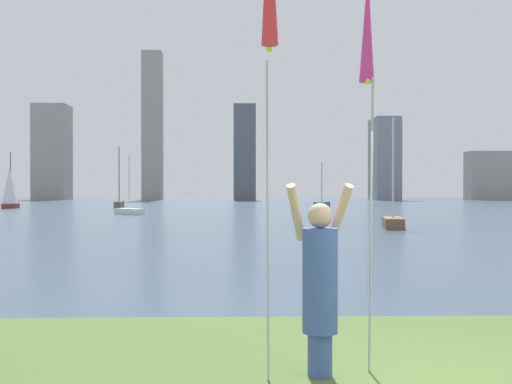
{
  "coord_description": "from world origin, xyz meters",
  "views": [
    {
      "loc": [
        -2.1,
        -5.36,
        1.92
      ],
      "look_at": [
        -1.62,
        15.45,
        1.78
      ],
      "focal_mm": 42.59,
      "sensor_mm": 36.0,
      "label": 1
    }
  ],
  "objects_px": {
    "sailboat_6": "(129,211)",
    "sailboat_7": "(119,203)",
    "kite_flag_right": "(367,36)",
    "sailboat_1": "(10,187)",
    "person": "(320,281)",
    "sailboat_3": "(322,205)",
    "sailboat_0": "(393,221)"
  },
  "relations": [
    {
      "from": "sailboat_1",
      "to": "sailboat_6",
      "type": "xyz_separation_m",
      "value": [
        13.6,
        -13.27,
        -1.69
      ]
    },
    {
      "from": "kite_flag_right",
      "to": "sailboat_6",
      "type": "distance_m",
      "value": 38.98
    },
    {
      "from": "kite_flag_right",
      "to": "sailboat_0",
      "type": "relative_size",
      "value": 0.8
    },
    {
      "from": "sailboat_0",
      "to": "sailboat_6",
      "type": "relative_size",
      "value": 1.23
    },
    {
      "from": "person",
      "to": "sailboat_7",
      "type": "height_order",
      "value": "sailboat_7"
    },
    {
      "from": "person",
      "to": "sailboat_7",
      "type": "distance_m",
      "value": 53.95
    },
    {
      "from": "person",
      "to": "sailboat_6",
      "type": "height_order",
      "value": "sailboat_6"
    },
    {
      "from": "sailboat_1",
      "to": "kite_flag_right",
      "type": "bearing_deg",
      "value": -65.62
    },
    {
      "from": "sailboat_0",
      "to": "sailboat_1",
      "type": "xyz_separation_m",
      "value": [
        -28.97,
        28.57,
        1.64
      ]
    },
    {
      "from": "person",
      "to": "sailboat_3",
      "type": "xyz_separation_m",
      "value": [
        6.66,
        50.19,
        -0.64
      ]
    },
    {
      "from": "person",
      "to": "sailboat_1",
      "type": "relative_size",
      "value": 0.37
    },
    {
      "from": "person",
      "to": "sailboat_7",
      "type": "relative_size",
      "value": 0.34
    },
    {
      "from": "sailboat_3",
      "to": "sailboat_7",
      "type": "height_order",
      "value": "sailboat_7"
    },
    {
      "from": "kite_flag_right",
      "to": "sailboat_3",
      "type": "bearing_deg",
      "value": 83.0
    },
    {
      "from": "sailboat_1",
      "to": "sailboat_7",
      "type": "xyz_separation_m",
      "value": [
        9.94,
        1.29,
        -1.54
      ]
    },
    {
      "from": "sailboat_0",
      "to": "sailboat_3",
      "type": "bearing_deg",
      "value": 89.48
    },
    {
      "from": "sailboat_6",
      "to": "sailboat_7",
      "type": "bearing_deg",
      "value": 104.14
    },
    {
      "from": "kite_flag_right",
      "to": "sailboat_6",
      "type": "bearing_deg",
      "value": 104.13
    },
    {
      "from": "sailboat_0",
      "to": "sailboat_6",
      "type": "height_order",
      "value": "sailboat_0"
    },
    {
      "from": "sailboat_6",
      "to": "sailboat_7",
      "type": "height_order",
      "value": "sailboat_7"
    },
    {
      "from": "sailboat_1",
      "to": "sailboat_7",
      "type": "distance_m",
      "value": 10.14
    },
    {
      "from": "sailboat_1",
      "to": "person",
      "type": "bearing_deg",
      "value": -66.21
    },
    {
      "from": "kite_flag_right",
      "to": "person",
      "type": "bearing_deg",
      "value": -156.74
    },
    {
      "from": "person",
      "to": "sailboat_6",
      "type": "bearing_deg",
      "value": 93.61
    },
    {
      "from": "sailboat_0",
      "to": "sailboat_6",
      "type": "xyz_separation_m",
      "value": [
        -15.37,
        15.3,
        -0.06
      ]
    },
    {
      "from": "person",
      "to": "sailboat_3",
      "type": "distance_m",
      "value": 50.64
    },
    {
      "from": "person",
      "to": "sailboat_7",
      "type": "bearing_deg",
      "value": 93.85
    },
    {
      "from": "kite_flag_right",
      "to": "sailboat_1",
      "type": "distance_m",
      "value": 55.95
    },
    {
      "from": "sailboat_0",
      "to": "sailboat_7",
      "type": "xyz_separation_m",
      "value": [
        -19.03,
        29.86,
        0.1
      ]
    },
    {
      "from": "sailboat_7",
      "to": "sailboat_1",
      "type": "bearing_deg",
      "value": -172.62
    },
    {
      "from": "sailboat_3",
      "to": "sailboat_6",
      "type": "relative_size",
      "value": 1.01
    },
    {
      "from": "sailboat_0",
      "to": "sailboat_7",
      "type": "relative_size",
      "value": 0.91
    }
  ]
}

